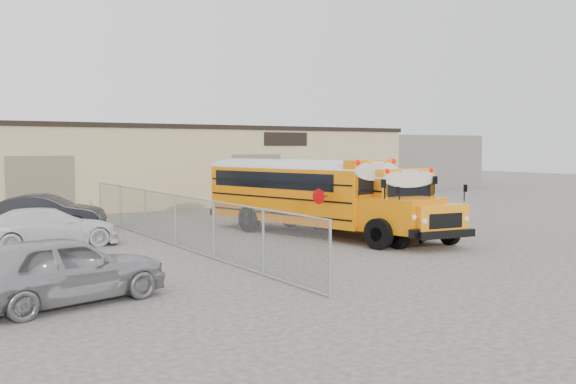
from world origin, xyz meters
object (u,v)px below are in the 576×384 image
tarp_bundle (398,220)px  car_white (49,228)px  school_bus_right (302,187)px  car_dark (46,213)px  school_bus_left (209,184)px  car_silver (63,269)px

tarp_bundle → car_white: size_ratio=0.37×
school_bus_right → car_dark: 11.38m
car_white → car_dark: car_dark is taller
school_bus_left → car_white: school_bus_left is taller
school_bus_right → car_white: school_bus_right is taller
school_bus_right → car_silver: 17.41m
car_dark → school_bus_left: bearing=-66.5°
school_bus_left → car_white: size_ratio=2.26×
tarp_bundle → car_silver: (-11.95, -2.55, -0.11)m
school_bus_right → tarp_bundle: size_ratio=5.44×
tarp_bundle → car_silver: tarp_bundle is taller
tarp_bundle → car_dark: 14.10m
school_bus_right → car_silver: size_ratio=2.07×
school_bus_left → car_white: 8.91m
school_bus_right → car_dark: size_ratio=2.05×
school_bus_left → school_bus_right: size_ratio=1.13×
tarp_bundle → car_dark: (-9.65, 10.28, -0.13)m
school_bus_left → tarp_bundle: school_bus_left is taller
school_bus_left → car_dark: 7.17m
car_white → car_dark: bearing=-7.8°
school_bus_left → car_silver: size_ratio=2.34×
car_silver → car_dark: bearing=-23.2°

